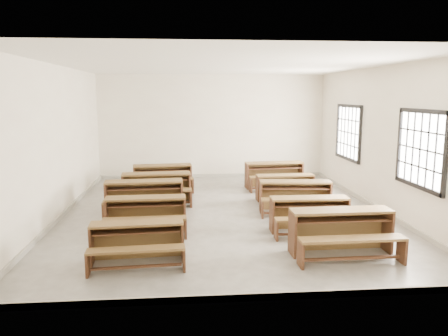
{
  "coord_description": "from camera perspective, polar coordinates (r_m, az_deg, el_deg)",
  "views": [
    {
      "loc": [
        -0.82,
        -9.37,
        2.58
      ],
      "look_at": [
        0.0,
        0.0,
        1.0
      ],
      "focal_mm": 35.0,
      "sensor_mm": 36.0,
      "label": 1
    }
  ],
  "objects": [
    {
      "name": "desk_set_6",
      "position": [
        8.47,
        11.15,
        -5.66
      ],
      "size": [
        1.49,
        0.79,
        0.66
      ],
      "rotation": [
        0.0,
        0.0,
        -0.02
      ],
      "color": "brown",
      "rests_on": "ground"
    },
    {
      "name": "desk_set_7",
      "position": [
        9.78,
        9.31,
        -3.4
      ],
      "size": [
        1.64,
        0.96,
        0.7
      ],
      "rotation": [
        0.0,
        0.0,
        -0.09
      ],
      "color": "brown",
      "rests_on": "ground"
    },
    {
      "name": "desk_set_5",
      "position": [
        7.41,
        15.12,
        -7.66
      ],
      "size": [
        1.66,
        0.88,
        0.74
      ],
      "rotation": [
        0.0,
        0.0,
        0.02
      ],
      "color": "brown",
      "rests_on": "ground"
    },
    {
      "name": "desk_set_8",
      "position": [
        10.85,
        8.03,
        -2.29
      ],
      "size": [
        1.44,
        0.78,
        0.64
      ],
      "rotation": [
        0.0,
        0.0,
        0.03
      ],
      "color": "brown",
      "rests_on": "ground"
    },
    {
      "name": "desk_set_1",
      "position": [
        8.41,
        -10.18,
        -5.68
      ],
      "size": [
        1.53,
        0.83,
        0.68
      ],
      "rotation": [
        0.0,
        0.0,
        0.04
      ],
      "color": "brown",
      "rests_on": "ground"
    },
    {
      "name": "desk_set_0",
      "position": [
        6.96,
        -11.26,
        -9.16
      ],
      "size": [
        1.47,
        0.83,
        0.64
      ],
      "rotation": [
        0.0,
        0.0,
        0.06
      ],
      "color": "brown",
      "rests_on": "ground"
    },
    {
      "name": "desk_set_2",
      "position": [
        9.62,
        -10.38,
        -3.5
      ],
      "size": [
        1.71,
        0.96,
        0.75
      ],
      "rotation": [
        0.0,
        0.0,
        0.06
      ],
      "color": "brown",
      "rests_on": "ground"
    },
    {
      "name": "room",
      "position": [
        9.42,
        0.55,
        6.88
      ],
      "size": [
        8.5,
        8.5,
        3.2
      ],
      "color": "gray",
      "rests_on": "ground"
    },
    {
      "name": "desk_set_4",
      "position": [
        11.97,
        -8.01,
        -0.99
      ],
      "size": [
        1.64,
        0.97,
        0.71
      ],
      "rotation": [
        0.0,
        0.0,
        0.1
      ],
      "color": "brown",
      "rests_on": "ground"
    },
    {
      "name": "desk_set_3",
      "position": [
        10.59,
        -8.8,
        -2.31
      ],
      "size": [
        1.67,
        0.93,
        0.73
      ],
      "rotation": [
        0.0,
        0.0,
        0.06
      ],
      "color": "brown",
      "rests_on": "ground"
    },
    {
      "name": "desk_set_9",
      "position": [
        12.26,
        6.62,
        -0.66
      ],
      "size": [
        1.67,
        0.96,
        0.72
      ],
      "rotation": [
        0.0,
        0.0,
        0.08
      ],
      "color": "brown",
      "rests_on": "ground"
    }
  ]
}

